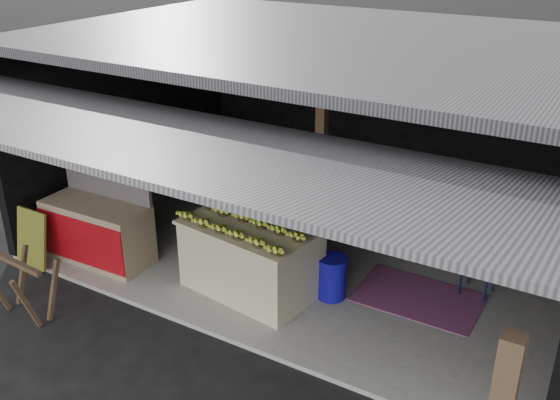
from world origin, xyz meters
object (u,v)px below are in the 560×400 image
Objects in this scene: white_crate at (286,231)px; sawhorse at (23,283)px; neighbor_stall at (98,228)px; banana_table at (251,258)px; water_barrel at (332,278)px; plastic_chair at (483,256)px.

white_crate reaches higher than sawhorse.
banana_table is at bearing 8.49° from neighbor_stall.
white_crate is 3.33m from sawhorse.
water_barrel is 0.62× the size of plastic_chair.
neighbor_stall is 2.02× the size of sawhorse.
plastic_chair is (2.47, 1.46, 0.03)m from banana_table.
neighbor_stall is 2.93× the size of water_barrel.
banana_table reaches higher than sawhorse.
plastic_chair is (2.47, 0.59, 0.05)m from white_crate.
neighbor_stall is (-2.21, -0.40, 0.00)m from banana_table.
white_crate is 2.54m from plastic_chair.
plastic_chair is at bearing 19.94° from neighbor_stall.
banana_table is at bearing -144.53° from plastic_chair.
neighbor_stall is at bearing -166.36° from water_barrel.
white_crate is at bearing -161.66° from plastic_chair.
white_crate is 1.17× the size of sawhorse.
neighbor_stall reaches higher than sawhorse.
banana_table is 1.16× the size of neighbor_stall.
water_barrel is at bearing 28.65° from banana_table.
sawhorse is at bearing -144.07° from water_barrel.
water_barrel is at bearing -24.83° from white_crate.
sawhorse is 1.45× the size of water_barrel.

